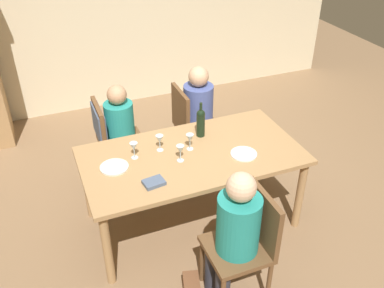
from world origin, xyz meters
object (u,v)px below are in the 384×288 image
Objects in this scene: wine_glass_near_left at (134,147)px; dinner_plate_host at (244,154)px; wine_glass_near_right at (160,140)px; chair_near at (248,239)px; dinner_plate_guest_left at (114,167)px; dining_table at (192,161)px; wine_bottle_tall_green at (201,122)px; person_man_guest at (235,230)px; chair_far_left at (108,133)px; person_woman_host at (123,127)px; wine_glass_centre at (180,150)px; chair_far_right at (191,122)px; person_man_bearded at (201,109)px; wine_glass_far at (190,139)px.

dinner_plate_host is at bearing -18.96° from wine_glass_near_left.
chair_near is at bearing -72.54° from wine_glass_near_right.
dinner_plate_guest_left is (-0.75, 0.92, 0.23)m from chair_near.
wine_bottle_tall_green is (0.18, 0.25, 0.22)m from dining_table.
chair_far_left is at bearing 16.63° from person_man_guest.
person_woman_host is 7.32× the size of wine_glass_centre.
chair_near reaches higher than dinner_plate_guest_left.
chair_far_right is 0.80× the size of person_man_guest.
chair_far_left is at bearing 113.45° from wine_glass_near_right.
dinner_plate_guest_left is at bearing 175.71° from dining_table.
person_man_bearded is (0.36, 1.74, 0.13)m from chair_near.
wine_bottle_tall_green is (0.73, -0.62, 0.31)m from chair_far_left.
chair_far_right is at bearing -8.11° from chair_near.
person_man_bearded and person_man_guest have the same top height.
wine_glass_centre reaches higher than dining_table.
chair_far_right is 2.76× the size of wine_bottle_tall_green.
wine_glass_far is (0.14, 0.13, 0.00)m from wine_glass_centre.
person_man_guest is (-0.36, -1.74, 0.13)m from chair_far_right.
dinner_plate_guest_left is (-0.85, -0.20, -0.14)m from wine_bottle_tall_green.
dining_table is at bearing 32.09° from chair_far_left.
wine_bottle_tall_green is at bearing 44.53° from wine_glass_centre.
chair_far_right is 6.17× the size of wine_glass_far.
dining_table is 12.60× the size of wine_glass_far.
person_woman_host reaches higher than wine_glass_far.
chair_far_left is (-0.55, 0.87, -0.08)m from dining_table.
wine_bottle_tall_green is 2.24× the size of wine_glass_centre.
person_woman_host is 0.89m from wine_bottle_tall_green.
chair_far_right reaches higher than wine_glass_far.
dinner_plate_guest_left is at bearing 34.67° from person_man_guest.
person_man_bearded reaches higher than wine_glass_near_right.
dinner_plate_guest_left is (-0.66, 0.05, 0.09)m from dining_table.
wine_glass_centre is 0.55m from dinner_plate_host.
wine_glass_far is (-0.17, -0.17, -0.04)m from wine_bottle_tall_green.
chair_near is (-0.25, -1.74, 0.00)m from chair_far_right.
person_man_guest is at bearing -92.22° from wine_glass_far.
wine_glass_centre is (0.27, -0.93, 0.23)m from person_woman_host.
chair_near is 6.17× the size of wine_glass_near_right.
dinner_plate_guest_left is at bearing 168.10° from dinner_plate_host.
chair_far_left is 0.88m from chair_far_right.
wine_glass_far is at bearing 2.12° from dinner_plate_guest_left.
chair_near is 3.92× the size of dinner_plate_guest_left.
wine_bottle_tall_green is 0.88m from dinner_plate_guest_left.
chair_far_right is 3.92× the size of dinner_plate_guest_left.
person_woman_host is (-0.40, 0.87, -0.04)m from dining_table.
wine_glass_near_left is 1.00× the size of wine_glass_near_right.
dining_table is at bearing -4.29° from dinner_plate_guest_left.
wine_glass_centre is 0.24m from wine_glass_near_right.
chair_far_right is 6.17× the size of wine_glass_near_right.
wine_glass_near_left is at bearing -47.22° from chair_far_right.
person_woman_host reaches higher than chair_far_right.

